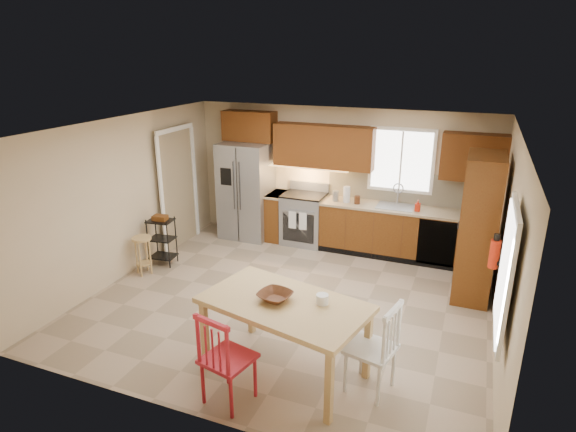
% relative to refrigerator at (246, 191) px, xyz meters
% --- Properties ---
extents(floor, '(5.50, 5.50, 0.00)m').
position_rel_refrigerator_xyz_m(floor, '(1.70, -2.12, -0.91)').
color(floor, tan).
rests_on(floor, ground).
extents(ceiling, '(5.50, 5.00, 0.02)m').
position_rel_refrigerator_xyz_m(ceiling, '(1.70, -2.12, 1.59)').
color(ceiling, silver).
rests_on(ceiling, ground).
extents(wall_back, '(5.50, 0.02, 2.50)m').
position_rel_refrigerator_xyz_m(wall_back, '(1.70, 0.38, 0.34)').
color(wall_back, '#CCB793').
rests_on(wall_back, ground).
extents(wall_front, '(5.50, 0.02, 2.50)m').
position_rel_refrigerator_xyz_m(wall_front, '(1.70, -4.62, 0.34)').
color(wall_front, '#CCB793').
rests_on(wall_front, ground).
extents(wall_left, '(0.02, 5.00, 2.50)m').
position_rel_refrigerator_xyz_m(wall_left, '(-1.05, -2.12, 0.34)').
color(wall_left, '#CCB793').
rests_on(wall_left, ground).
extents(wall_right, '(0.02, 5.00, 2.50)m').
position_rel_refrigerator_xyz_m(wall_right, '(4.45, -2.12, 0.34)').
color(wall_right, '#CCB793').
rests_on(wall_right, ground).
extents(refrigerator, '(0.92, 0.75, 1.82)m').
position_rel_refrigerator_xyz_m(refrigerator, '(0.00, 0.00, 0.00)').
color(refrigerator, gray).
rests_on(refrigerator, floor).
extents(range_stove, '(0.76, 0.63, 0.92)m').
position_rel_refrigerator_xyz_m(range_stove, '(1.15, 0.06, -0.45)').
color(range_stove, gray).
rests_on(range_stove, floor).
extents(base_cabinet_narrow, '(0.30, 0.60, 0.90)m').
position_rel_refrigerator_xyz_m(base_cabinet_narrow, '(0.60, 0.08, -0.46)').
color(base_cabinet_narrow, brown).
rests_on(base_cabinet_narrow, floor).
extents(base_cabinet_run, '(2.92, 0.60, 0.90)m').
position_rel_refrigerator_xyz_m(base_cabinet_run, '(2.99, 0.08, -0.46)').
color(base_cabinet_run, brown).
rests_on(base_cabinet_run, floor).
extents(dishwasher, '(0.60, 0.02, 0.78)m').
position_rel_refrigerator_xyz_m(dishwasher, '(3.55, -0.22, -0.46)').
color(dishwasher, black).
rests_on(dishwasher, floor).
extents(backsplash, '(2.92, 0.03, 0.55)m').
position_rel_refrigerator_xyz_m(backsplash, '(2.99, 0.36, 0.27)').
color(backsplash, beige).
rests_on(backsplash, wall_back).
extents(upper_over_fridge, '(1.00, 0.35, 0.55)m').
position_rel_refrigerator_xyz_m(upper_over_fridge, '(0.00, 0.20, 1.19)').
color(upper_over_fridge, '#5F2E0F').
rests_on(upper_over_fridge, wall_back).
extents(upper_left_block, '(1.80, 0.35, 0.75)m').
position_rel_refrigerator_xyz_m(upper_left_block, '(1.45, 0.20, 0.92)').
color(upper_left_block, '#5F2E0F').
rests_on(upper_left_block, wall_back).
extents(upper_right_block, '(1.00, 0.35, 0.75)m').
position_rel_refrigerator_xyz_m(upper_right_block, '(3.95, 0.20, 0.92)').
color(upper_right_block, '#5F2E0F').
rests_on(upper_right_block, wall_back).
extents(window_back, '(1.12, 0.04, 1.12)m').
position_rel_refrigerator_xyz_m(window_back, '(2.80, 0.35, 0.74)').
color(window_back, white).
rests_on(window_back, wall_back).
extents(sink, '(0.62, 0.46, 0.16)m').
position_rel_refrigerator_xyz_m(sink, '(2.80, 0.08, -0.05)').
color(sink, gray).
rests_on(sink, base_cabinet_run).
extents(undercab_glow, '(1.60, 0.30, 0.01)m').
position_rel_refrigerator_xyz_m(undercab_glow, '(1.15, 0.17, 0.52)').
color(undercab_glow, '#FFBF66').
rests_on(undercab_glow, wall_back).
extents(soap_bottle, '(0.09, 0.09, 0.19)m').
position_rel_refrigerator_xyz_m(soap_bottle, '(3.18, -0.02, 0.09)').
color(soap_bottle, red).
rests_on(soap_bottle, base_cabinet_run).
extents(paper_towel, '(0.12, 0.12, 0.28)m').
position_rel_refrigerator_xyz_m(paper_towel, '(1.95, 0.03, 0.13)').
color(paper_towel, silver).
rests_on(paper_towel, base_cabinet_run).
extents(canister_steel, '(0.11, 0.11, 0.18)m').
position_rel_refrigerator_xyz_m(canister_steel, '(1.75, 0.03, 0.08)').
color(canister_steel, gray).
rests_on(canister_steel, base_cabinet_run).
extents(canister_wood, '(0.10, 0.10, 0.14)m').
position_rel_refrigerator_xyz_m(canister_wood, '(2.15, -0.00, 0.06)').
color(canister_wood, '#522916').
rests_on(canister_wood, base_cabinet_run).
extents(pantry, '(0.50, 0.95, 2.10)m').
position_rel_refrigerator_xyz_m(pantry, '(4.13, -0.93, 0.14)').
color(pantry, brown).
rests_on(pantry, floor).
extents(fire_extinguisher, '(0.12, 0.12, 0.36)m').
position_rel_refrigerator_xyz_m(fire_extinguisher, '(4.33, -1.98, 0.19)').
color(fire_extinguisher, red).
rests_on(fire_extinguisher, wall_right).
extents(window_right, '(0.04, 1.02, 1.32)m').
position_rel_refrigerator_xyz_m(window_right, '(4.38, -3.27, 0.54)').
color(window_right, white).
rests_on(window_right, wall_right).
extents(doorway, '(0.04, 0.95, 2.10)m').
position_rel_refrigerator_xyz_m(doorway, '(-0.97, -0.82, 0.14)').
color(doorway, '#8C7A59').
rests_on(doorway, wall_left).
extents(dining_table, '(1.95, 1.37, 0.86)m').
position_rel_refrigerator_xyz_m(dining_table, '(2.25, -3.63, -0.48)').
color(dining_table, tan).
rests_on(dining_table, floor).
extents(chair_red, '(0.58, 0.58, 1.04)m').
position_rel_refrigerator_xyz_m(chair_red, '(1.90, -4.28, -0.39)').
color(chair_red, '#AC1A26').
rests_on(chair_red, floor).
extents(chair_white, '(0.58, 0.58, 1.04)m').
position_rel_refrigerator_xyz_m(chair_white, '(3.20, -3.58, -0.39)').
color(chair_white, silver).
rests_on(chair_white, floor).
extents(table_bowl, '(0.43, 0.43, 0.09)m').
position_rel_refrigerator_xyz_m(table_bowl, '(2.14, -3.63, -0.03)').
color(table_bowl, '#522916').
rests_on(table_bowl, dining_table).
extents(table_jar, '(0.18, 0.18, 0.17)m').
position_rel_refrigerator_xyz_m(table_jar, '(2.64, -3.52, -0.00)').
color(table_jar, silver).
rests_on(table_jar, dining_table).
extents(bar_stool, '(0.36, 0.36, 0.63)m').
position_rel_refrigerator_xyz_m(bar_stool, '(-0.80, -2.15, -0.59)').
color(bar_stool, tan).
rests_on(bar_stool, floor).
extents(utility_cart, '(0.44, 0.36, 0.82)m').
position_rel_refrigerator_xyz_m(utility_cart, '(-0.74, -1.71, -0.50)').
color(utility_cart, black).
rests_on(utility_cart, floor).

